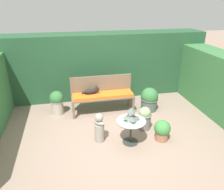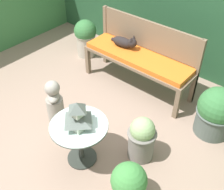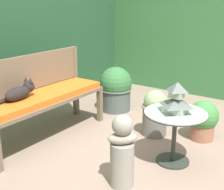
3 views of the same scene
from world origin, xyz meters
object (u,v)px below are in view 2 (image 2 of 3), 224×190
(pagoda_birdhouse, at_px, (78,116))
(potted_plant_hedge_corner, at_px, (86,37))
(potted_plant_bench_right, at_px, (216,112))
(potted_plant_table_far, at_px, (129,183))
(garden_bust, at_px, (55,105))
(garden_bench, at_px, (138,59))
(patio_table, at_px, (80,133))
(potted_plant_patio_mid, at_px, (142,138))
(cat, at_px, (125,42))

(pagoda_birdhouse, distance_m, potted_plant_hedge_corner, 2.24)
(potted_plant_bench_right, height_order, potted_plant_table_far, potted_plant_bench_right)
(pagoda_birdhouse, height_order, garden_bust, pagoda_birdhouse)
(garden_bench, height_order, patio_table, garden_bench)
(garden_bench, distance_m, potted_plant_hedge_corner, 1.20)
(garden_bench, xyz_separation_m, potted_plant_table_far, (1.02, -1.51, -0.23))
(potted_plant_bench_right, bearing_deg, garden_bench, 173.70)
(potted_plant_bench_right, distance_m, potted_plant_patio_mid, 0.98)
(garden_bust, bearing_deg, potted_plant_table_far, 34.32)
(cat, distance_m, potted_plant_bench_right, 1.56)
(garden_bust, bearing_deg, cat, 133.53)
(patio_table, xyz_separation_m, pagoda_birdhouse, (0.00, 0.00, 0.24))
(cat, relative_size, potted_plant_bench_right, 0.72)
(potted_plant_table_far, bearing_deg, cat, 129.76)
(potted_plant_bench_right, height_order, potted_plant_hedge_corner, potted_plant_bench_right)
(cat, xyz_separation_m, garden_bust, (-0.02, -1.32, -0.30))
(garden_bust, bearing_deg, potted_plant_bench_right, 80.85)
(potted_plant_bench_right, xyz_separation_m, potted_plant_table_far, (-0.23, -1.37, -0.08))
(potted_plant_patio_mid, relative_size, potted_plant_table_far, 1.20)
(pagoda_birdhouse, relative_size, potted_plant_table_far, 0.65)
(patio_table, height_order, potted_plant_hedge_corner, potted_plant_hedge_corner)
(cat, distance_m, garden_bust, 1.35)
(garden_bust, relative_size, potted_plant_patio_mid, 1.19)
(pagoda_birdhouse, bearing_deg, potted_plant_hedge_corner, 133.05)
(potted_plant_bench_right, distance_m, potted_plant_table_far, 1.39)
(potted_plant_bench_right, bearing_deg, patio_table, -124.54)
(cat, xyz_separation_m, patio_table, (0.61, -1.51, -0.20))
(garden_bench, distance_m, cat, 0.32)
(patio_table, relative_size, potted_plant_hedge_corner, 0.95)
(potted_plant_bench_right, xyz_separation_m, potted_plant_hedge_corner, (-2.43, 0.29, 0.03))
(potted_plant_table_far, bearing_deg, pagoda_birdhouse, 176.33)
(cat, height_order, potted_plant_table_far, cat)
(cat, relative_size, pagoda_birdhouse, 1.52)
(cat, xyz_separation_m, potted_plant_table_far, (1.29, -1.55, -0.38))
(patio_table, bearing_deg, cat, 111.91)
(patio_table, bearing_deg, potted_plant_hedge_corner, 133.05)
(patio_table, relative_size, potted_plant_patio_mid, 1.10)
(pagoda_birdhouse, relative_size, garden_bust, 0.46)
(garden_bust, relative_size, potted_plant_table_far, 1.43)
(garden_bench, relative_size, potted_plant_patio_mid, 2.95)
(garden_bench, bearing_deg, patio_table, -77.18)
(potted_plant_patio_mid, bearing_deg, patio_table, -135.66)
(cat, height_order, pagoda_birdhouse, pagoda_birdhouse)
(potted_plant_patio_mid, bearing_deg, potted_plant_bench_right, 62.91)
(patio_table, relative_size, pagoda_birdhouse, 2.01)
(patio_table, distance_m, garden_bust, 0.67)
(potted_plant_table_far, bearing_deg, potted_plant_hedge_corner, 142.87)
(pagoda_birdhouse, xyz_separation_m, potted_plant_hedge_corner, (-1.52, 1.62, -0.31))
(pagoda_birdhouse, xyz_separation_m, potted_plant_table_far, (0.69, -0.04, -0.42))
(potted_plant_table_far, xyz_separation_m, potted_plant_hedge_corner, (-2.20, 1.67, 0.11))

